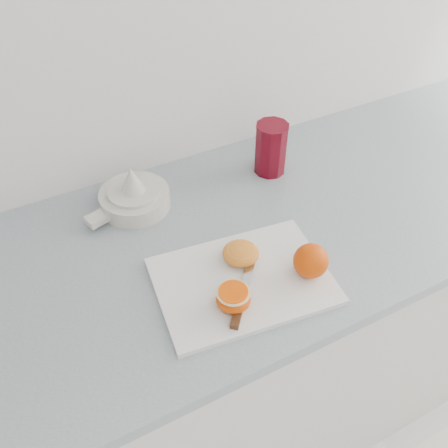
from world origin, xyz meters
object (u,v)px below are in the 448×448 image
half_orange (233,298)px  red_tumbler (271,150)px  counter (258,333)px  cutting_board (243,281)px  citrus_juicer (134,196)px

half_orange → red_tumbler: 0.44m
counter → cutting_board: (-0.14, -0.14, 0.45)m
counter → cutting_board: cutting_board is taller
counter → red_tumbler: size_ratio=18.08×
counter → cutting_board: size_ratio=7.06×
cutting_board → red_tumbler: bearing=50.5°
cutting_board → red_tumbler: 0.38m
cutting_board → citrus_juicer: citrus_juicer is taller
counter → half_orange: bearing=-135.2°
counter → half_orange: size_ratio=36.61×
red_tumbler → counter: bearing=-123.2°
counter → red_tumbler: red_tumbler is taller
counter → citrus_juicer: citrus_juicer is taller
counter → cutting_board: bearing=-135.3°
citrus_juicer → half_orange: bearing=-80.6°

